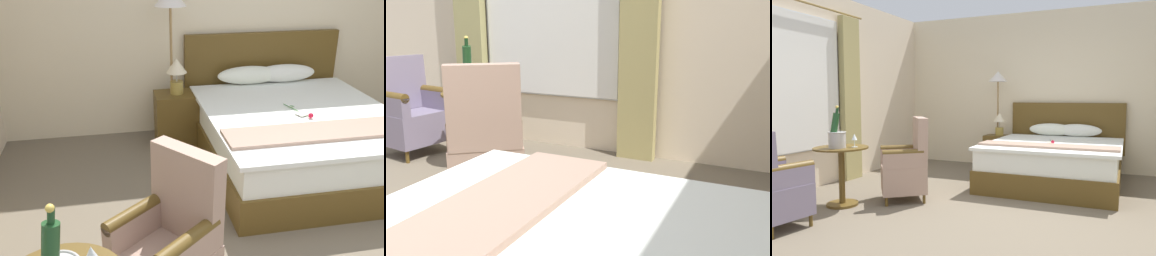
# 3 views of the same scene
# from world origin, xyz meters

# --- Properties ---
(wall_headboard_side) EXTENTS (5.74, 0.12, 2.79)m
(wall_headboard_side) POSITION_xyz_m (0.00, 3.12, 1.40)
(wall_headboard_side) COLOR beige
(wall_headboard_side) RESTS_ON ground
(bed) EXTENTS (1.90, 2.22, 1.18)m
(bed) POSITION_xyz_m (0.26, 1.96, 0.34)
(bed) COLOR brown
(bed) RESTS_ON ground
(nightstand) EXTENTS (0.52, 0.37, 0.61)m
(nightstand) POSITION_xyz_m (-0.84, 2.65, 0.30)
(nightstand) COLOR brown
(nightstand) RESTS_ON ground
(bedside_lamp) EXTENTS (0.23, 0.23, 0.40)m
(bedside_lamp) POSITION_xyz_m (-0.84, 2.65, 0.86)
(bedside_lamp) COLOR olive
(bedside_lamp) RESTS_ON nightstand
(floor_lamp_brass) EXTENTS (0.34, 0.34, 1.73)m
(floor_lamp_brass) POSITION_xyz_m (-0.89, 2.70, 1.45)
(floor_lamp_brass) COLOR olive
(floor_lamp_brass) RESTS_ON ground
(wine_glass_near_bucket) EXTENTS (0.07, 0.07, 0.16)m
(wine_glass_near_bucket) POSITION_xyz_m (-1.70, -0.16, 0.80)
(wine_glass_near_bucket) COLOR white
(wine_glass_near_bucket) RESTS_ON side_table_round
(armchair_by_window) EXTENTS (0.74, 0.74, 1.03)m
(armchair_by_window) POSITION_xyz_m (-1.27, 0.29, 0.43)
(armchair_by_window) COLOR brown
(armchair_by_window) RESTS_ON ground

